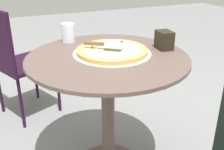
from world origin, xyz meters
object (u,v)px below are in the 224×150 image
object	(u,v)px
drinking_cup	(68,33)
patio_chair_near	(15,57)
pizza_on_tray	(112,51)
napkin_dispenser	(164,40)
patio_table	(108,87)
pizza_server	(103,45)

from	to	relation	value
drinking_cup	patio_chair_near	size ratio (longest dim) A/B	0.12
pizza_on_tray	napkin_dispenser	xyz separation A→B (m)	(0.04, 0.30, 0.04)
napkin_dispenser	patio_chair_near	bearing A→B (deg)	-133.60
drinking_cup	patio_table	bearing A→B (deg)	19.82
patio_chair_near	napkin_dispenser	bearing A→B (deg)	41.30
pizza_server	napkin_dispenser	xyz separation A→B (m)	(0.05, 0.34, -0.00)
napkin_dispenser	drinking_cup	bearing A→B (deg)	-122.55
patio_table	napkin_dispenser	size ratio (longest dim) A/B	8.40
pizza_on_tray	drinking_cup	xyz separation A→B (m)	(-0.31, -0.16, 0.04)
pizza_on_tray	napkin_dispenser	size ratio (longest dim) A/B	4.13
pizza_on_tray	pizza_server	distance (m)	0.06
drinking_cup	napkin_dispenser	world-z (taller)	drinking_cup
pizza_on_tray	pizza_server	world-z (taller)	pizza_server
pizza_server	patio_table	bearing A→B (deg)	14.50
patio_table	napkin_dispenser	xyz separation A→B (m)	(0.02, 0.33, 0.23)
patio_table	pizza_server	size ratio (longest dim) A/B	4.24
pizza_server	patio_chair_near	distance (m)	0.95
pizza_on_tray	drinking_cup	distance (m)	0.35
drinking_cup	patio_chair_near	xyz separation A→B (m)	(-0.51, -0.30, -0.28)
pizza_server	drinking_cup	xyz separation A→B (m)	(-0.30, -0.11, 0.00)
patio_table	patio_chair_near	bearing A→B (deg)	-153.44
pizza_on_tray	pizza_server	bearing A→B (deg)	-104.14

